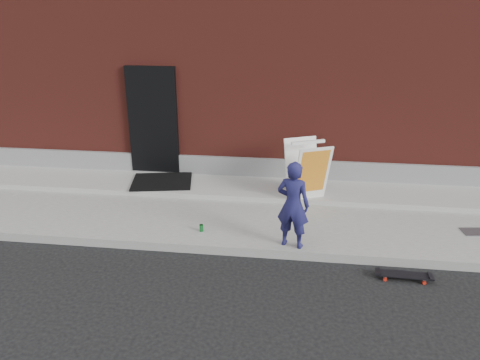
# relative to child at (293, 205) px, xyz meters

# --- Properties ---
(ground) EXTENTS (80.00, 80.00, 0.00)m
(ground) POSITION_rel_child_xyz_m (-0.42, -0.20, -0.85)
(ground) COLOR black
(ground) RESTS_ON ground
(sidewalk) EXTENTS (20.00, 3.00, 0.15)m
(sidewalk) POSITION_rel_child_xyz_m (-0.42, 1.30, -0.77)
(sidewalk) COLOR gray
(sidewalk) RESTS_ON ground
(apron) EXTENTS (20.00, 1.20, 0.10)m
(apron) POSITION_rel_child_xyz_m (-0.42, 2.20, -0.65)
(apron) COLOR gray
(apron) RESTS_ON sidewalk
(building) EXTENTS (20.00, 8.10, 5.00)m
(building) POSITION_rel_child_xyz_m (-0.42, 6.79, 1.65)
(building) COLOR maroon
(building) RESTS_ON ground
(child) EXTENTS (0.58, 0.45, 1.40)m
(child) POSITION_rel_child_xyz_m (0.00, 0.00, 0.00)
(child) COLOR #1D1C4E
(child) RESTS_ON sidewalk
(skateboard) EXTENTS (0.78, 0.23, 0.09)m
(skateboard) POSITION_rel_child_xyz_m (1.63, -0.53, -0.78)
(skateboard) COLOR red
(skateboard) RESTS_ON ground
(pizza_sign) EXTENTS (0.92, 0.98, 1.10)m
(pizza_sign) POSITION_rel_child_xyz_m (0.23, 1.78, -0.05)
(pizza_sign) COLOR white
(pizza_sign) RESTS_ON apron
(soda_can) EXTENTS (0.08, 0.08, 0.12)m
(soda_can) POSITION_rel_child_xyz_m (-1.50, 0.29, -0.64)
(soda_can) COLOR #197E30
(soda_can) RESTS_ON sidewalk
(doormat) EXTENTS (1.36, 1.18, 0.03)m
(doormat) POSITION_rel_child_xyz_m (-2.72, 2.15, -0.58)
(doormat) COLOR black
(doormat) RESTS_ON apron
(utility_plate) EXTENTS (0.50, 0.36, 0.01)m
(utility_plate) POSITION_rel_child_xyz_m (3.05, 0.84, -0.69)
(utility_plate) COLOR #58585D
(utility_plate) RESTS_ON sidewalk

